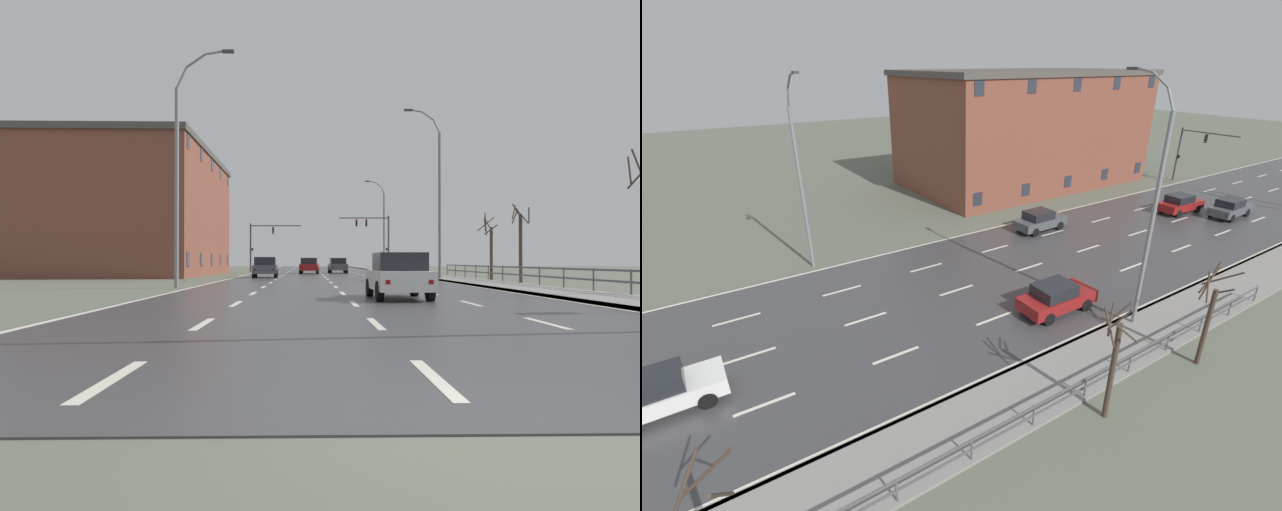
% 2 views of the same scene
% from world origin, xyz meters
% --- Properties ---
extents(ground_plane, '(160.00, 160.00, 0.12)m').
position_xyz_m(ground_plane, '(0.00, 48.00, -0.06)').
color(ground_plane, '#5B6051').
extents(road_asphalt_strip, '(14.00, 120.00, 0.03)m').
position_xyz_m(road_asphalt_strip, '(0.00, 59.99, 0.01)').
color(road_asphalt_strip, '#3D3D3F').
rests_on(road_asphalt_strip, ground).
extents(guardrail, '(0.07, 36.66, 1.00)m').
position_xyz_m(guardrail, '(9.85, 23.24, 0.71)').
color(guardrail, '#515459').
rests_on(guardrail, ground).
extents(street_lamp_midground, '(2.51, 0.24, 11.61)m').
position_xyz_m(street_lamp_midground, '(7.46, 34.40, 5.69)').
color(street_lamp_midground, slate).
rests_on(street_lamp_midground, ground).
extents(street_lamp_left_bank, '(2.81, 0.24, 11.41)m').
position_xyz_m(street_lamp_left_bank, '(-7.42, 23.17, 5.55)').
color(street_lamp_left_bank, slate).
rests_on(street_lamp_left_bank, ground).
extents(traffic_signal_left, '(5.85, 0.36, 5.58)m').
position_xyz_m(traffic_signal_left, '(-6.73, 61.94, 3.76)').
color(traffic_signal_left, '#38383A').
rests_on(traffic_signal_left, ground).
extents(car_far_right, '(1.88, 4.12, 1.57)m').
position_xyz_m(car_far_right, '(1.69, 15.10, 0.80)').
color(car_far_right, silver).
rests_on(car_far_right, ground).
extents(car_distant, '(1.92, 4.14, 1.57)m').
position_xyz_m(car_distant, '(1.76, 54.66, 0.80)').
color(car_distant, '#474C51').
rests_on(car_distant, ground).
extents(car_mid_centre, '(1.90, 4.13, 1.57)m').
position_xyz_m(car_mid_centre, '(4.60, 32.11, 0.80)').
color(car_mid_centre, maroon).
rests_on(car_mid_centre, ground).
extents(car_near_left, '(2.00, 4.19, 1.57)m').
position_xyz_m(car_near_left, '(-1.17, 52.27, 0.80)').
color(car_near_left, maroon).
rests_on(car_near_left, ground).
extents(car_far_left, '(1.92, 4.14, 1.57)m').
position_xyz_m(car_far_left, '(-4.57, 39.44, 0.80)').
color(car_far_left, '#474C51').
rests_on(car_far_left, ground).
extents(brick_building, '(14.02, 23.81, 11.07)m').
position_xyz_m(brick_building, '(-16.92, 47.98, 5.54)').
color(brick_building, brown).
rests_on(brick_building, ground).
extents(bare_tree_mid, '(1.15, 1.22, 4.59)m').
position_xyz_m(bare_tree_mid, '(10.86, 28.40, 2.28)').
color(bare_tree_mid, '#423328').
rests_on(bare_tree_mid, ground).
extents(bare_tree_far, '(1.36, 1.36, 4.57)m').
position_xyz_m(bare_tree_far, '(10.98, 34.15, 2.15)').
color(bare_tree_far, '#423328').
rests_on(bare_tree_far, ground).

